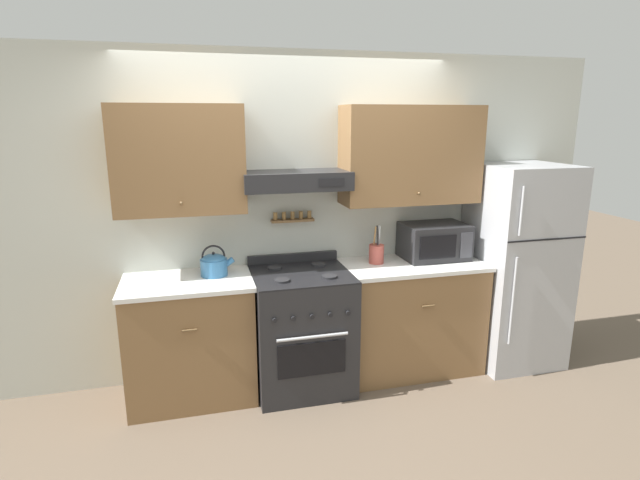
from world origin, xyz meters
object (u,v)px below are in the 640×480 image
Objects in this scene: stove_range at (302,330)px; utensil_crock at (376,253)px; tea_kettle at (214,264)px; microwave at (434,241)px; refrigerator at (516,265)px.

utensil_crock reaches higher than stove_range.
utensil_crock is at bearing 0.00° from tea_kettle.
stove_range is at bearing -173.45° from microwave.
refrigerator reaches higher than tea_kettle.
microwave is at bearing 168.79° from refrigerator.
refrigerator is 6.68× the size of tea_kettle.
tea_kettle is 1.27m from utensil_crock.
refrigerator is 3.26× the size of microwave.
microwave is 0.52m from utensil_crock.
microwave is (-0.70, 0.14, 0.22)m from refrigerator.
tea_kettle is at bearing -180.00° from utensil_crock.
microwave reaches higher than tea_kettle.
microwave is at bearing 0.57° from tea_kettle.
refrigerator reaches higher than stove_range.
stove_range is 0.84m from tea_kettle.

